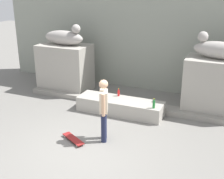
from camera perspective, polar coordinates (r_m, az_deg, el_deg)
name	(u,v)px	position (r m, az deg, el deg)	size (l,w,h in m)	color
ground_plane	(86,148)	(7.62, -5.03, -11.14)	(40.00, 40.00, 0.00)	slate
facade_wall	(148,16)	(11.32, 7.02, 13.84)	(11.97, 0.60, 5.48)	gray
pedestal_left	(65,68)	(11.36, -8.96, 4.17)	(1.89, 1.19, 1.76)	#A39E93
pedestal_right	(216,86)	(9.74, 19.32, 0.58)	(1.89, 1.19, 1.76)	#A39E93
statue_reclining_left	(65,37)	(11.09, -9.13, 9.94)	(1.63, 0.66, 0.78)	#ABA59E
statue_reclining_right	(219,49)	(9.45, 19.91, 7.27)	(1.67, 0.83, 0.78)	#ABA59E
ledge_block	(120,106)	(9.39, 1.56, -3.22)	(2.73, 0.79, 0.46)	#A39E93
skater	(104,108)	(7.54, -1.60, -3.54)	(0.32, 0.51, 1.67)	#1E233F
skateboard	(73,139)	(7.92, -7.48, -9.40)	(0.80, 0.57, 0.08)	maroon
bottle_blue	(105,97)	(9.26, -1.28, -1.36)	(0.07, 0.07, 0.26)	#194C99
bottle_red	(119,93)	(9.56, 1.27, -0.65)	(0.07, 0.07, 0.26)	red
bottle_green	(154,104)	(8.72, 8.06, -2.81)	(0.08, 0.08, 0.30)	#1E722D
stair_step	(127,104)	(9.96, 2.81, -2.74)	(7.31, 0.50, 0.17)	gray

